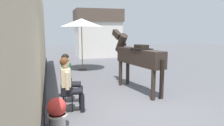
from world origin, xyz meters
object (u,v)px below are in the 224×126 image
Objects in this scene: flower_planter_far at (57,112)px; cafe_parasol at (82,23)px; seated_visitor_near at (68,82)px; saddled_horse_center at (137,56)px; seated_visitor_far at (69,76)px.

cafe_parasol is (1.49, 6.32, 2.03)m from flower_planter_far.
flower_planter_far is at bearing -103.24° from cafe_parasol.
saddled_horse_center is (2.38, 1.38, 0.38)m from seated_visitor_near.
cafe_parasol is at bearing 106.23° from saddled_horse_center.
seated_visitor_near is 2.17× the size of flower_planter_far.
cafe_parasol is at bearing 77.25° from seated_visitor_far.
saddled_horse_center is 3.55m from flower_planter_far.
cafe_parasol is (-1.22, 4.18, 1.20)m from saddled_horse_center.
seated_visitor_far reaches higher than flower_planter_far.
cafe_parasol reaches higher than saddled_horse_center.
seated_visitor_far is at bearing -102.75° from cafe_parasol.
flower_planter_far is (-0.32, -0.76, -0.44)m from seated_visitor_near.
seated_visitor_near and seated_visitor_far have the same top height.
seated_visitor_far is (0.08, 0.73, 0.00)m from seated_visitor_near.
saddled_horse_center is 4.51m from cafe_parasol.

